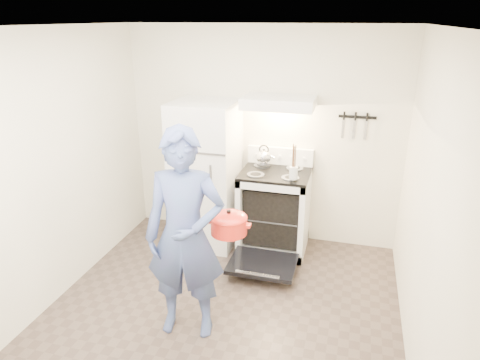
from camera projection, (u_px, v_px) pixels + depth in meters
name	position (u px, v px, depth m)	size (l,w,h in m)	color
floor	(216.00, 324.00, 3.81)	(3.60, 3.60, 0.00)	#4A3D34
back_wall	(262.00, 137.00, 4.99)	(3.20, 0.02, 2.50)	#ECE5C9
refrigerator	(206.00, 174.00, 4.96)	(0.70, 0.70, 1.70)	white
stove_body	(274.00, 212.00, 4.92)	(0.76, 0.65, 0.92)	white
cooktop	(276.00, 173.00, 4.75)	(0.76, 0.65, 0.03)	black
backsplash	(280.00, 156.00, 4.97)	(0.76, 0.07, 0.20)	white
oven_door	(263.00, 264.00, 4.51)	(0.70, 0.54, 0.04)	black
oven_rack	(274.00, 213.00, 4.93)	(0.60, 0.52, 0.01)	slate
range_hood	(279.00, 102.00, 4.54)	(0.76, 0.50, 0.12)	white
knife_strip	(357.00, 117.00, 4.61)	(0.40, 0.02, 0.03)	black
pizza_stone	(280.00, 209.00, 4.99)	(0.34, 0.34, 0.02)	#917554
tea_kettle	(264.00, 156.00, 4.86)	(0.21, 0.18, 0.26)	silver
utensil_jar	(293.00, 173.00, 4.44)	(0.09, 0.09, 0.13)	silver
person	(185.00, 236.00, 3.45)	(0.66, 0.43, 1.81)	#355077
dutch_oven	(229.00, 225.00, 3.58)	(0.38, 0.31, 0.24)	red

